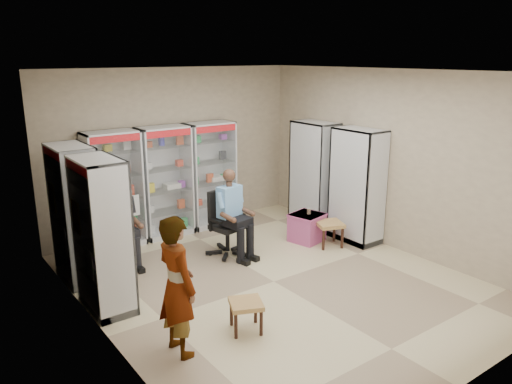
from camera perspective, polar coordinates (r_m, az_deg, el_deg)
floor at (r=7.43m, az=2.06°, el=-10.19°), size 6.00×6.00×0.00m
room_shell at (r=6.81m, az=2.22°, el=4.91°), size 5.02×6.02×3.01m
cabinet_back_left at (r=8.76m, az=-15.91°, el=0.20°), size 0.90×0.50×2.00m
cabinet_back_mid at (r=9.11m, az=-10.34°, el=1.13°), size 0.90×0.50×2.00m
cabinet_back_right at (r=9.55m, az=-5.23°, el=1.98°), size 0.90×0.50×2.00m
cabinet_right_far at (r=9.63m, az=6.65°, el=2.05°), size 0.90×0.50×2.00m
cabinet_right_near at (r=8.88m, az=11.46°, el=0.70°), size 0.90×0.50×2.00m
cabinet_left_far at (r=7.63m, az=-19.94°, el=-2.37°), size 0.90×0.50×2.00m
cabinet_left_near at (r=6.63m, az=-17.16°, el=-4.78°), size 0.90×0.50×2.00m
wooden_chair at (r=8.17m, az=-15.45°, el=-4.75°), size 0.42×0.42×0.94m
seated_customer at (r=8.06m, az=-15.42°, el=-3.52°), size 0.44×0.60×1.34m
office_chair at (r=8.21m, az=-3.30°, el=-3.59°), size 0.69×0.69×1.08m
seated_shopkeeper at (r=8.12m, az=-3.13°, el=-2.70°), size 0.56×0.70×1.37m
pink_trunk at (r=8.92m, az=5.83°, el=-4.06°), size 0.62×0.60×0.50m
tea_glass at (r=8.84m, az=6.07°, el=-2.22°), size 0.07×0.07×0.09m
woven_stool_a at (r=8.75m, az=8.35°, el=-4.76°), size 0.56×0.56×0.43m
woven_stool_b at (r=6.16m, az=-1.15°, el=-13.98°), size 0.50×0.50×0.38m
standing_man at (r=5.55m, az=-9.01°, el=-10.57°), size 0.41×0.60×1.60m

